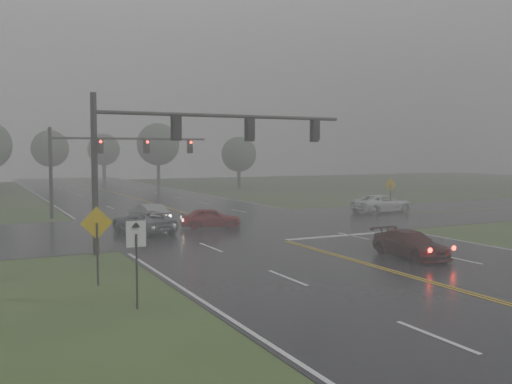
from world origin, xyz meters
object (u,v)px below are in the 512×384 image
sedan_red (211,228)px  sedan_silver (149,224)px  car_grey (143,233)px  signal_gantry_near (180,142)px  pickup_white (382,213)px  signal_gantry_far (103,154)px  sedan_maroon (410,258)px

sedan_red → sedan_silver: size_ratio=0.94×
car_grey → signal_gantry_near: size_ratio=0.35×
signal_gantry_near → pickup_white: bearing=24.1°
sedan_red → car_grey: 4.49m
signal_gantry_near → signal_gantry_far: (-0.47, 16.90, -0.66)m
pickup_white → signal_gantry_far: size_ratio=0.42×
car_grey → pickup_white: pickup_white is taller
sedan_silver → signal_gantry_far: (-1.79, 6.26, 4.79)m
signal_gantry_near → car_grey: bearing=92.3°
sedan_red → sedan_maroon: bearing=-146.3°
sedan_silver → pickup_white: bearing=169.7°
signal_gantry_far → car_grey: bearing=-88.9°
sedan_red → pickup_white: bearing=-64.8°
pickup_white → sedan_silver: bearing=81.4°
sedan_maroon → car_grey: (-8.98, 13.69, 0.00)m
sedan_maroon → sedan_red: 14.48m
sedan_silver → sedan_maroon: bearing=106.6°
sedan_silver → car_grey: sedan_silver is taller
sedan_silver → signal_gantry_near: signal_gantry_near is taller
sedan_red → signal_gantry_far: size_ratio=0.32×
sedan_red → car_grey: (-4.49, -0.08, 0.00)m
signal_gantry_near → sedan_red: bearing=56.5°
sedan_maroon → car_grey: car_grey is taller
pickup_white → sedan_red: bearing=95.5°
car_grey → sedan_red: bearing=165.1°
sedan_silver → car_grey: size_ratio=0.86×
signal_gantry_far → signal_gantry_near: bearing=-88.4°
sedan_red → sedan_silver: bearing=50.1°
sedan_red → pickup_white: (16.19, 2.73, 0.00)m
sedan_red → car_grey: bearing=106.7°
sedan_maroon → signal_gantry_far: signal_gantry_far is taller
sedan_maroon → signal_gantry_near: signal_gantry_near is taller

